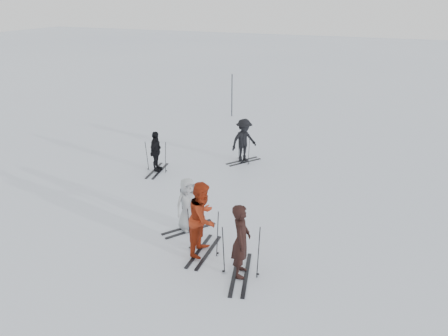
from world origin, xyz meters
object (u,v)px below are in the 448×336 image
skier_uphill_left (156,152)px  skier_uphill_far (244,141)px  skier_red (203,219)px  skier_near_dark (241,242)px  piste_marker (232,95)px  skier_grey (188,205)px

skier_uphill_left → skier_uphill_far: 3.47m
skier_red → skier_uphill_far: bearing=8.3°
skier_uphill_left → skier_near_dark: bearing=-142.8°
skier_uphill_far → piste_marker: piste_marker is taller
skier_near_dark → piste_marker: 14.46m
skier_uphill_far → piste_marker: (-2.98, 6.27, 0.27)m
skier_red → piste_marker: size_ratio=0.86×
skier_near_dark → skier_red: size_ratio=0.94×
skier_red → skier_uphill_left: 5.91m
skier_near_dark → skier_grey: size_ratio=1.19×
skier_uphill_far → skier_grey: bearing=-141.5°
skier_uphill_left → piste_marker: (-0.29, 8.46, 0.37)m
skier_red → skier_grey: bearing=41.7°
skier_grey → skier_uphill_left: (-3.09, 3.45, -0.01)m
skier_near_dark → skier_grey: bearing=41.3°
skier_grey → skier_uphill_left: skier_grey is taller
piste_marker → skier_uphill_left: bearing=-88.0°
skier_grey → skier_uphill_far: bearing=38.9°
skier_near_dark → skier_red: (-1.23, 0.55, 0.06)m
skier_red → skier_uphill_far: 6.68m
skier_uphill_left → piste_marker: size_ratio=0.67×
skier_near_dark → skier_uphill_far: size_ratio=1.06×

